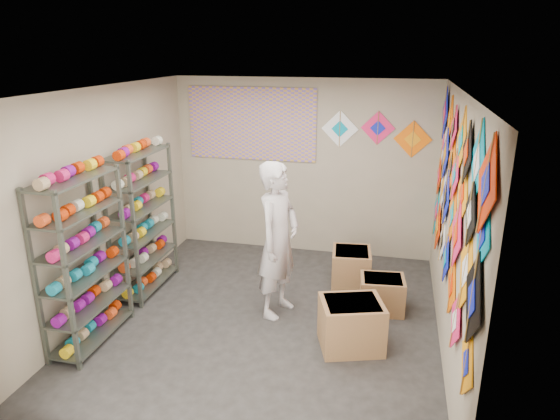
% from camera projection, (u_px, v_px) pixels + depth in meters
% --- Properties ---
extents(ground, '(4.50, 4.50, 0.00)m').
position_uv_depth(ground, '(266.00, 319.00, 6.00)').
color(ground, black).
extents(room_walls, '(4.50, 4.50, 4.50)m').
position_uv_depth(room_walls, '(265.00, 188.00, 5.49)').
color(room_walls, tan).
rests_on(room_walls, ground).
extents(shelf_rack_front, '(0.40, 1.10, 1.90)m').
position_uv_depth(shelf_rack_front, '(84.00, 261.00, 5.31)').
color(shelf_rack_front, '#4C5147').
rests_on(shelf_rack_front, ground).
extents(shelf_rack_back, '(0.40, 1.10, 1.90)m').
position_uv_depth(shelf_rack_back, '(143.00, 222.00, 6.51)').
color(shelf_rack_back, '#4C5147').
rests_on(shelf_rack_back, ground).
extents(string_spools, '(0.12, 2.36, 0.12)m').
position_uv_depth(string_spools, '(115.00, 232.00, 5.88)').
color(string_spools, '#E01C65').
rests_on(string_spools, ground).
extents(kite_wall_display, '(0.06, 4.33, 2.05)m').
position_uv_depth(kite_wall_display, '(454.00, 199.00, 5.03)').
color(kite_wall_display, orange).
rests_on(kite_wall_display, room_walls).
extents(back_wall_kites, '(1.60, 0.02, 0.66)m').
position_uv_depth(back_wall_kites, '(376.00, 132.00, 7.23)').
color(back_wall_kites, white).
rests_on(back_wall_kites, room_walls).
extents(poster, '(2.00, 0.01, 1.10)m').
position_uv_depth(poster, '(252.00, 124.00, 7.61)').
color(poster, '#7155B9').
rests_on(poster, room_walls).
extents(shopkeeper, '(0.94, 0.83, 1.90)m').
position_uv_depth(shopkeeper, '(278.00, 240.00, 5.90)').
color(shopkeeper, beige).
rests_on(shopkeeper, ground).
extents(carton_a, '(0.79, 0.72, 0.54)m').
position_uv_depth(carton_a, '(351.00, 324.00, 5.38)').
color(carton_a, '#997243').
rests_on(carton_a, ground).
extents(carton_b, '(0.57, 0.49, 0.44)m').
position_uv_depth(carton_b, '(382.00, 294.00, 6.16)').
color(carton_b, '#997243').
rests_on(carton_b, ground).
extents(carton_c, '(0.57, 0.62, 0.49)m').
position_uv_depth(carton_c, '(351.00, 267.00, 6.83)').
color(carton_c, '#997243').
rests_on(carton_c, ground).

